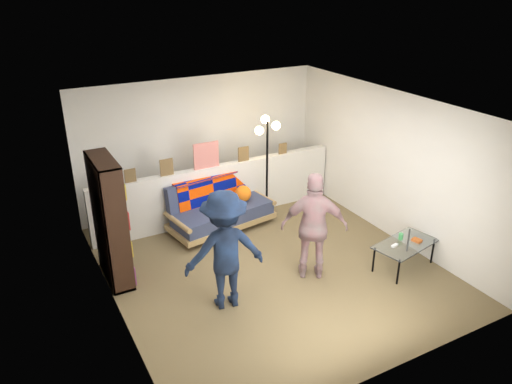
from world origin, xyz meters
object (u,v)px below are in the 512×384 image
(futon_sofa, at_px, (220,208))
(person_right, at_px, (314,227))
(bookshelf, at_px, (110,225))
(floor_lamp, at_px, (267,147))
(coffee_table, at_px, (405,245))
(person_left, at_px, (225,250))

(futon_sofa, bearing_deg, person_right, -75.10)
(bookshelf, bearing_deg, person_right, -27.41)
(floor_lamp, xyz_separation_m, person_right, (-0.36, -1.97, -0.51))
(person_right, bearing_deg, bookshelf, 5.18)
(coffee_table, relative_size, person_right, 0.66)
(coffee_table, xyz_separation_m, person_right, (-1.31, 0.46, 0.41))
(coffee_table, relative_size, floor_lamp, 0.57)
(bookshelf, bearing_deg, person_left, -49.29)
(futon_sofa, relative_size, floor_lamp, 1.02)
(futon_sofa, bearing_deg, floor_lamp, -1.70)
(person_right, bearing_deg, person_left, 32.92)
(bookshelf, bearing_deg, coffee_table, -24.77)
(bookshelf, xyz_separation_m, floor_lamp, (2.86, 0.67, 0.46))
(coffee_table, bearing_deg, floor_lamp, 111.46)
(person_left, bearing_deg, bookshelf, -40.12)
(person_left, height_order, person_right, person_left)
(coffee_table, distance_m, person_left, 2.77)
(futon_sofa, distance_m, floor_lamp, 1.30)
(coffee_table, xyz_separation_m, person_left, (-2.69, 0.46, 0.43))
(coffee_table, bearing_deg, person_right, 160.59)
(futon_sofa, height_order, coffee_table, futon_sofa)
(floor_lamp, bearing_deg, person_right, -100.24)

